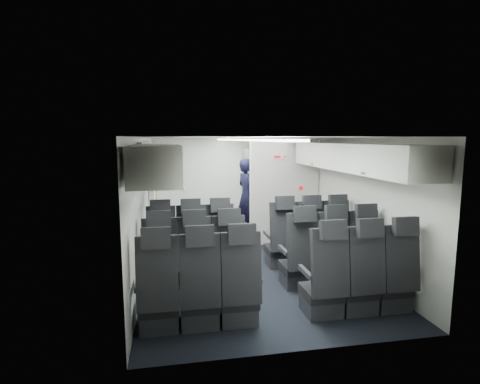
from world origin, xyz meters
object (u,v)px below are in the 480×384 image
object	(u,v)px
seat_row_rear	(283,288)
galley_unit	(260,186)
seat_row_mid	(264,263)
boarding_door	(153,196)
flight_attendant	(247,196)
seat_row_front	(250,245)
carry_on_bag	(163,160)

from	to	relation	value
seat_row_rear	galley_unit	bearing A→B (deg)	79.35
seat_row_rear	galley_unit	distance (m)	5.17
seat_row_mid	boarding_door	xyz separation A→B (m)	(-1.64, 2.99, 0.55)
seat_row_rear	flight_attendant	bearing A→B (deg)	84.23
seat_row_front	carry_on_bag	size ratio (longest dim) A/B	8.81
seat_row_mid	galley_unit	xyz separation A→B (m)	(0.95, 4.15, 0.55)
seat_row_front	galley_unit	world-z (taller)	galley_unit
seat_row_mid	flight_attendant	xyz separation A→B (m)	(0.42, 3.27, 0.44)
galley_unit	boarding_door	distance (m)	2.84
seat_row_front	seat_row_mid	xyz separation A→B (m)	(0.00, -0.90, 0.00)
seat_row_front	carry_on_bag	bearing A→B (deg)	-174.44
carry_on_bag	galley_unit	bearing A→B (deg)	67.12
seat_row_front	seat_row_mid	world-z (taller)	same
seat_row_front	boarding_door	world-z (taller)	boarding_door
seat_row_mid	boarding_door	bearing A→B (deg)	118.77
seat_row_mid	seat_row_rear	xyz separation A→B (m)	(0.00, -0.90, 0.00)
seat_row_front	seat_row_rear	size ratio (longest dim) A/B	1.00
seat_row_rear	seat_row_front	bearing A→B (deg)	90.00
seat_row_front	seat_row_rear	distance (m)	1.80
seat_row_front	flight_attendant	world-z (taller)	flight_attendant
galley_unit	carry_on_bag	xyz separation A→B (m)	(-2.31, -3.39, 0.86)
seat_row_rear	carry_on_bag	bearing A→B (deg)	129.11
seat_row_rear	galley_unit	xyz separation A→B (m)	(0.95, 5.05, 0.55)
galley_unit	carry_on_bag	bearing A→B (deg)	-124.26
seat_row_mid	galley_unit	size ratio (longest dim) A/B	1.75
seat_row_rear	carry_on_bag	size ratio (longest dim) A/B	8.81
boarding_door	flight_attendant	world-z (taller)	boarding_door
seat_row_front	seat_row_mid	size ratio (longest dim) A/B	1.00
seat_row_mid	seat_row_rear	bearing A→B (deg)	-90.00
boarding_door	flight_attendant	size ratio (longest dim) A/B	1.10
seat_row_rear	galley_unit	size ratio (longest dim) A/B	1.75
seat_row_front	flight_attendant	distance (m)	2.44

